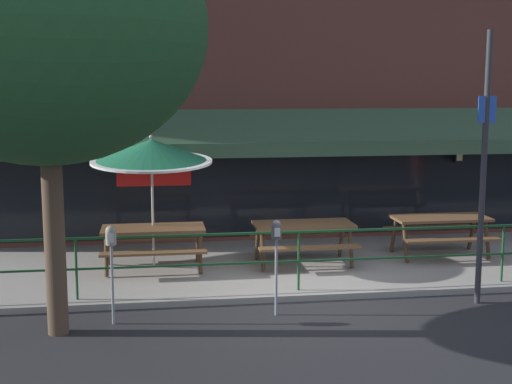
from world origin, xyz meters
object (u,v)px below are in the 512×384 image
Objects in this scene: picnic_table_left at (153,236)px; street_tree_curbside at (53,8)px; patio_umbrella_left at (151,152)px; picnic_table_centre at (303,232)px; parking_meter_near at (111,245)px; picnic_table_right at (440,225)px; parking_meter_far at (276,239)px; street_sign_pole at (484,167)px.

street_tree_curbside is at bearing -112.26° from picnic_table_left.
picnic_table_left is 1.49m from patio_umbrella_left.
street_tree_curbside is at bearing -143.42° from picnic_table_centre.
picnic_table_centre is 1.27× the size of parking_meter_near.
picnic_table_left and picnic_table_centre have the same top height.
picnic_table_left is at bearing 77.14° from parking_meter_near.
picnic_table_right is 4.54m from parking_meter_far.
parking_meter_far is at bearing -54.48° from picnic_table_left.
picnic_table_left is at bearing 154.56° from street_sign_pole.
picnic_table_centre is 0.43× the size of street_sign_pole.
street_tree_curbside reaches higher than picnic_table_centre.
street_sign_pole is at bearing 2.16° from parking_meter_far.
parking_meter_near is (-3.28, -2.53, 0.44)m from picnic_table_centre.
parking_meter_far is at bearing -56.61° from patio_umbrella_left.
picnic_table_left is 0.76× the size of patio_umbrella_left.
street_tree_curbside is at bearing -149.58° from parking_meter_near.
picnic_table_right is 2.98m from street_sign_pole.
patio_umbrella_left reaches higher than parking_meter_far.
parking_meter_near is at bearing -102.86° from picnic_table_left.
picnic_table_left is at bearing -177.69° from picnic_table_right.
street_tree_curbside reaches higher than picnic_table_right.
street_sign_pole reaches higher than parking_meter_near.
picnic_table_centre is at bearing -0.11° from picnic_table_left.
picnic_table_right is 0.28× the size of street_tree_curbside.
picnic_table_left is 4.77m from street_tree_curbside.
street_sign_pole reaches higher than parking_meter_far.
parking_meter_near is at bearing -155.30° from picnic_table_right.
patio_umbrella_left is at bearing 175.54° from picnic_table_centre.
patio_umbrella_left is (0.00, 0.21, 1.47)m from picnic_table_left.
picnic_table_right is at bearing 2.31° from picnic_table_left.
picnic_table_left is 2.70m from picnic_table_centre.
picnic_table_right is at bearing 0.13° from patio_umbrella_left.
parking_meter_near is at bearing 30.42° from street_tree_curbside.
parking_meter_near is 5.62m from street_sign_pole.
picnic_table_left is at bearing 125.52° from parking_meter_far.
parking_meter_far is at bearing 7.88° from street_tree_curbside.
parking_meter_far reaches higher than picnic_table_left.
parking_meter_far is at bearing 1.33° from parking_meter_near.
street_sign_pole reaches higher than patio_umbrella_left.
patio_umbrella_left reaches higher than picnic_table_right.
picnic_table_left is at bearing 67.74° from street_tree_curbside.
street_sign_pole reaches higher than picnic_table_centre.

